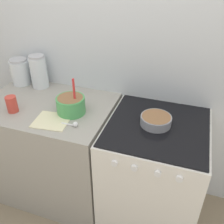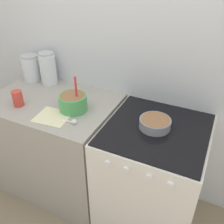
% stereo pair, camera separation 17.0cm
% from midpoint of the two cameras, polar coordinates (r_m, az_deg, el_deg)
% --- Properties ---
extents(wall_back, '(4.97, 0.05, 2.40)m').
position_cam_midpoint_polar(wall_back, '(1.93, 6.60, 12.17)').
color(wall_back, silver).
rests_on(wall_back, ground_plane).
extents(countertop_cabinet, '(0.99, 0.69, 0.90)m').
position_cam_midpoint_polar(countertop_cabinet, '(2.23, -10.13, -7.52)').
color(countertop_cabinet, '#9E998E').
rests_on(countertop_cabinet, ground_plane).
extents(stove, '(0.68, 0.71, 0.90)m').
position_cam_midpoint_polar(stove, '(1.96, 11.47, -14.40)').
color(stove, white).
rests_on(stove, ground_plane).
extents(mixing_bowl, '(0.20, 0.20, 0.27)m').
position_cam_midpoint_polar(mixing_bowl, '(1.79, -6.25, 2.30)').
color(mixing_bowl, '#4CA559').
rests_on(mixing_bowl, countertop_cabinet).
extents(baking_pan, '(0.21, 0.21, 0.06)m').
position_cam_midpoint_polar(baking_pan, '(1.65, 12.72, -2.58)').
color(baking_pan, gray).
rests_on(baking_pan, stove).
extents(storage_jar_left, '(0.16, 0.16, 0.22)m').
position_cam_midpoint_polar(storage_jar_left, '(2.32, -15.92, 9.34)').
color(storage_jar_left, silver).
rests_on(storage_jar_left, countertop_cabinet).
extents(storage_jar_middle, '(0.14, 0.14, 0.28)m').
position_cam_midpoint_polar(storage_jar_middle, '(2.20, -12.21, 9.23)').
color(storage_jar_middle, silver).
rests_on(storage_jar_middle, countertop_cabinet).
extents(tin_can, '(0.08, 0.08, 0.12)m').
position_cam_midpoint_polar(tin_can, '(1.94, -18.44, 2.90)').
color(tin_can, '#CC3F33').
rests_on(tin_can, countertop_cabinet).
extents(recipe_page, '(0.25, 0.23, 0.01)m').
position_cam_midpoint_polar(recipe_page, '(1.76, -10.70, -1.18)').
color(recipe_page, beige).
rests_on(recipe_page, countertop_cabinet).
extents(measuring_spoon, '(0.12, 0.04, 0.04)m').
position_cam_midpoint_polar(measuring_spoon, '(1.67, -6.09, -2.30)').
color(measuring_spoon, white).
rests_on(measuring_spoon, countertop_cabinet).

